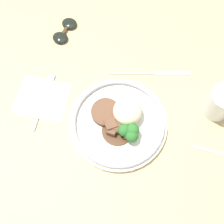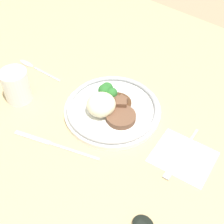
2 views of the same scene
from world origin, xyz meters
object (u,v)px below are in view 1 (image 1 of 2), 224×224
fork (45,96)px  juice_glass (220,103)px  sunglasses (65,31)px  knife (153,73)px  plate (120,122)px

fork → juice_glass: bearing=-81.3°
fork → sunglasses: bearing=2.2°
fork → sunglasses: 0.22m
knife → juice_glass: bearing=-34.1°
plate → fork: (-0.22, 0.01, -0.02)m
plate → sunglasses: bearing=137.5°
knife → fork: bearing=-166.5°
knife → sunglasses: size_ratio=2.19×
fork → knife: size_ratio=0.78×
sunglasses → plate: bearing=-35.5°
plate → sunglasses: plate is taller
juice_glass → fork: bearing=-166.0°
juice_glass → knife: 0.20m
juice_glass → fork: 0.46m
knife → sunglasses: 0.29m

